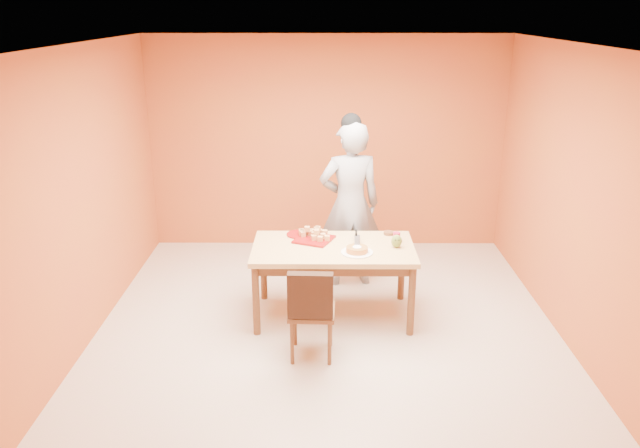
{
  "coord_description": "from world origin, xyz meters",
  "views": [
    {
      "loc": [
        -0.04,
        -5.31,
        3.01
      ],
      "look_at": [
        -0.07,
        0.3,
        1.04
      ],
      "focal_mm": 35.0,
      "sensor_mm": 36.0,
      "label": 1
    }
  ],
  "objects_px": {
    "pastry_platter": "(314,239)",
    "red_dinner_plate": "(299,234)",
    "checker_tin": "(389,233)",
    "egg_ornament": "(397,241)",
    "dining_table": "(333,255)",
    "sponge_cake": "(357,250)",
    "person": "(350,205)",
    "magenta_glass": "(396,237)",
    "dining_chair": "(312,310)"
  },
  "relations": [
    {
      "from": "red_dinner_plate",
      "to": "magenta_glass",
      "type": "xyz_separation_m",
      "value": [
        0.99,
        -0.2,
        0.04
      ]
    },
    {
      "from": "person",
      "to": "checker_tin",
      "type": "bearing_deg",
      "value": 120.32
    },
    {
      "from": "egg_ornament",
      "to": "dining_chair",
      "type": "bearing_deg",
      "value": -153.32
    },
    {
      "from": "sponge_cake",
      "to": "pastry_platter",
      "type": "bearing_deg",
      "value": 140.59
    },
    {
      "from": "egg_ornament",
      "to": "magenta_glass",
      "type": "bearing_deg",
      "value": 67.85
    },
    {
      "from": "dining_chair",
      "to": "red_dinner_plate",
      "type": "xyz_separation_m",
      "value": [
        -0.15,
        1.11,
        0.31
      ]
    },
    {
      "from": "dining_chair",
      "to": "pastry_platter",
      "type": "bearing_deg",
      "value": 91.58
    },
    {
      "from": "dining_table",
      "to": "pastry_platter",
      "type": "relative_size",
      "value": 4.62
    },
    {
      "from": "red_dinner_plate",
      "to": "sponge_cake",
      "type": "height_order",
      "value": "sponge_cake"
    },
    {
      "from": "sponge_cake",
      "to": "checker_tin",
      "type": "relative_size",
      "value": 1.98
    },
    {
      "from": "dining_table",
      "to": "person",
      "type": "height_order",
      "value": "person"
    },
    {
      "from": "dining_table",
      "to": "pastry_platter",
      "type": "xyz_separation_m",
      "value": [
        -0.19,
        0.17,
        0.1
      ]
    },
    {
      "from": "pastry_platter",
      "to": "egg_ornament",
      "type": "xyz_separation_m",
      "value": [
        0.82,
        -0.19,
        0.06
      ]
    },
    {
      "from": "dining_table",
      "to": "dining_chair",
      "type": "bearing_deg",
      "value": -104.45
    },
    {
      "from": "magenta_glass",
      "to": "red_dinner_plate",
      "type": "bearing_deg",
      "value": 168.59
    },
    {
      "from": "red_dinner_plate",
      "to": "checker_tin",
      "type": "height_order",
      "value": "checker_tin"
    },
    {
      "from": "dining_chair",
      "to": "person",
      "type": "bearing_deg",
      "value": 78.17
    },
    {
      "from": "person",
      "to": "pastry_platter",
      "type": "xyz_separation_m",
      "value": [
        -0.39,
        -0.65,
        -0.16
      ]
    },
    {
      "from": "pastry_platter",
      "to": "magenta_glass",
      "type": "relative_size",
      "value": 3.38
    },
    {
      "from": "person",
      "to": "dining_chair",
      "type": "bearing_deg",
      "value": 67.45
    },
    {
      "from": "dining_table",
      "to": "magenta_glass",
      "type": "xyz_separation_m",
      "value": [
        0.64,
        0.12,
        0.15
      ]
    },
    {
      "from": "dining_table",
      "to": "checker_tin",
      "type": "bearing_deg",
      "value": 30.59
    },
    {
      "from": "dining_table",
      "to": "sponge_cake",
      "type": "height_order",
      "value": "sponge_cake"
    },
    {
      "from": "dining_chair",
      "to": "pastry_platter",
      "type": "height_order",
      "value": "dining_chair"
    },
    {
      "from": "pastry_platter",
      "to": "egg_ornament",
      "type": "bearing_deg",
      "value": -13.38
    },
    {
      "from": "red_dinner_plate",
      "to": "magenta_glass",
      "type": "distance_m",
      "value": 1.01
    },
    {
      "from": "magenta_glass",
      "to": "pastry_platter",
      "type": "bearing_deg",
      "value": 176.74
    },
    {
      "from": "red_dinner_plate",
      "to": "checker_tin",
      "type": "relative_size",
      "value": 2.45
    },
    {
      "from": "dining_table",
      "to": "person",
      "type": "bearing_deg",
      "value": 76.74
    },
    {
      "from": "dining_table",
      "to": "magenta_glass",
      "type": "bearing_deg",
      "value": 10.87
    },
    {
      "from": "pastry_platter",
      "to": "red_dinner_plate",
      "type": "distance_m",
      "value": 0.22
    },
    {
      "from": "person",
      "to": "sponge_cake",
      "type": "xyz_separation_m",
      "value": [
        0.03,
        -1.0,
        -0.14
      ]
    },
    {
      "from": "red_dinner_plate",
      "to": "dining_chair",
      "type": "bearing_deg",
      "value": -82.31
    },
    {
      "from": "red_dinner_plate",
      "to": "sponge_cake",
      "type": "relative_size",
      "value": 1.24
    },
    {
      "from": "dining_table",
      "to": "egg_ornament",
      "type": "height_order",
      "value": "egg_ornament"
    },
    {
      "from": "dining_table",
      "to": "person",
      "type": "relative_size",
      "value": 0.86
    },
    {
      "from": "magenta_glass",
      "to": "dining_table",
      "type": "bearing_deg",
      "value": -169.13
    },
    {
      "from": "dining_chair",
      "to": "checker_tin",
      "type": "distance_m",
      "value": 1.41
    },
    {
      "from": "checker_tin",
      "to": "dining_table",
      "type": "bearing_deg",
      "value": -149.41
    },
    {
      "from": "dining_table",
      "to": "sponge_cake",
      "type": "xyz_separation_m",
      "value": [
        0.22,
        -0.18,
        0.13
      ]
    },
    {
      "from": "magenta_glass",
      "to": "checker_tin",
      "type": "xyz_separation_m",
      "value": [
        -0.06,
        0.22,
        -0.04
      ]
    },
    {
      "from": "dining_chair",
      "to": "sponge_cake",
      "type": "distance_m",
      "value": 0.82
    },
    {
      "from": "pastry_platter",
      "to": "magenta_glass",
      "type": "bearing_deg",
      "value": -3.26
    },
    {
      "from": "red_dinner_plate",
      "to": "checker_tin",
      "type": "bearing_deg",
      "value": 1.35
    },
    {
      "from": "magenta_glass",
      "to": "checker_tin",
      "type": "relative_size",
      "value": 0.97
    },
    {
      "from": "person",
      "to": "pastry_platter",
      "type": "bearing_deg",
      "value": 50.51
    },
    {
      "from": "red_dinner_plate",
      "to": "person",
      "type": "bearing_deg",
      "value": 42.53
    },
    {
      "from": "red_dinner_plate",
      "to": "egg_ornament",
      "type": "xyz_separation_m",
      "value": [
        0.97,
        -0.35,
        0.06
      ]
    },
    {
      "from": "person",
      "to": "checker_tin",
      "type": "xyz_separation_m",
      "value": [
        0.39,
        -0.48,
        -0.16
      ]
    },
    {
      "from": "red_dinner_plate",
      "to": "magenta_glass",
      "type": "bearing_deg",
      "value": -11.41
    }
  ]
}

